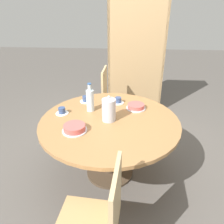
{
  "coord_description": "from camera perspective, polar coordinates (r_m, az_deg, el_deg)",
  "views": [
    {
      "loc": [
        0.17,
        -1.93,
        1.81
      ],
      "look_at": [
        0.0,
        0.34,
        0.62
      ],
      "focal_mm": 35.0,
      "sensor_mm": 36.0,
      "label": 1
    }
  ],
  "objects": [
    {
      "name": "ground_plane",
      "position": [
        2.66,
        -0.56,
        -15.42
      ],
      "size": [
        14.0,
        14.0,
        0.0
      ],
      "primitive_type": "plane",
      "color": "#56514C"
    },
    {
      "name": "dining_table",
      "position": [
        2.29,
        -0.63,
        -4.63
      ],
      "size": [
        1.43,
        1.43,
        0.71
      ],
      "color": "#473828",
      "rests_on": "ground_plane"
    },
    {
      "name": "chair_a",
      "position": [
        3.22,
        0.32,
        3.46
      ],
      "size": [
        0.44,
        0.44,
        0.94
      ],
      "rotation": [
        0.0,
        0.0,
        1.53
      ],
      "color": "tan",
      "rests_on": "ground_plane"
    },
    {
      "name": "chair_b",
      "position": [
        1.63,
        -4.16,
        -26.56
      ],
      "size": [
        0.45,
        0.45,
        0.94
      ],
      "rotation": [
        0.0,
        0.0,
        4.64
      ],
      "color": "tan",
      "rests_on": "ground_plane"
    },
    {
      "name": "bookshelf",
      "position": [
        3.75,
        6.17,
        12.99
      ],
      "size": [
        0.91,
        0.28,
        1.8
      ],
      "rotation": [
        0.0,
        0.0,
        3.14
      ],
      "color": "tan",
      "rests_on": "ground_plane"
    },
    {
      "name": "coffee_pot",
      "position": [
        2.17,
        -0.84,
        0.69
      ],
      "size": [
        0.14,
        0.14,
        0.27
      ],
      "color": "silver",
      "rests_on": "dining_table"
    },
    {
      "name": "water_bottle",
      "position": [
        2.38,
        -5.74,
        3.19
      ],
      "size": [
        0.08,
        0.08,
        0.32
      ],
      "color": "silver",
      "rests_on": "dining_table"
    },
    {
      "name": "cake_main",
      "position": [
        2.07,
        -9.77,
        -4.19
      ],
      "size": [
        0.23,
        0.23,
        0.06
      ],
      "color": "silver",
      "rests_on": "dining_table"
    },
    {
      "name": "cake_second",
      "position": [
        2.47,
        6.28,
        1.44
      ],
      "size": [
        0.22,
        0.22,
        0.06
      ],
      "color": "silver",
      "rests_on": "dining_table"
    },
    {
      "name": "cup_a",
      "position": [
        2.64,
        -6.9,
        3.27
      ],
      "size": [
        0.14,
        0.14,
        0.07
      ],
      "color": "white",
      "rests_on": "dining_table"
    },
    {
      "name": "cup_b",
      "position": [
        2.4,
        -12.94,
        0.2
      ],
      "size": [
        0.14,
        0.14,
        0.07
      ],
      "color": "white",
      "rests_on": "dining_table"
    },
    {
      "name": "cup_c",
      "position": [
        2.59,
        1.61,
        2.97
      ],
      "size": [
        0.14,
        0.14,
        0.07
      ],
      "color": "white",
      "rests_on": "dining_table"
    }
  ]
}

